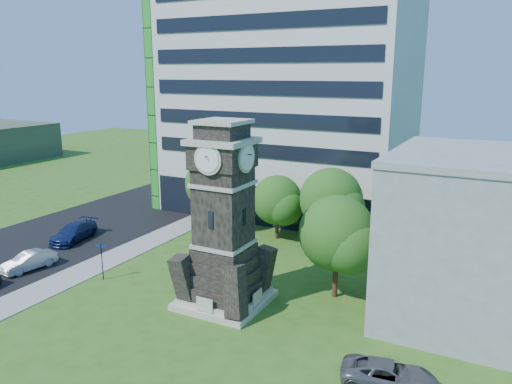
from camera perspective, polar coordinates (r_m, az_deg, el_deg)
The scene contains 14 objects.
ground at distance 34.44m, azimuth -9.71°, elevation -12.61°, with size 160.00×160.00×0.00m, color #2F5D1A.
sidewalk at distance 43.68m, azimuth -15.74°, elevation -7.12°, with size 3.00×70.00×0.06m, color gray.
street at distance 49.67m, azimuth -22.95°, elevation -5.20°, with size 14.00×80.00×0.02m, color black.
clock_tower at distance 32.40m, azimuth -3.70°, elevation -4.07°, with size 5.40×5.40×12.22m.
office_tall at distance 54.92m, azimuth 3.74°, elevation 12.66°, with size 26.20×15.11×28.60m.
car_street_mid at distance 43.13m, azimuth -24.53°, elevation -7.20°, with size 1.46×4.19×1.38m, color #A8ABB0.
car_street_north at distance 48.73m, azimuth -20.11°, elevation -4.35°, with size 2.17×5.34×1.55m, color #122150.
car_east_lot at distance 26.77m, azimuth 14.98°, elevation -19.59°, with size 2.16×4.69×1.30m, color #55555B.
park_bench at distance 33.36m, azimuth -1.52°, elevation -12.48°, with size 1.60×0.43×0.83m.
street_sign at distance 38.77m, azimuth -17.21°, elevation -7.17°, with size 0.67×0.07×2.81m.
tree_nw at distance 48.45m, azimuth -4.93°, elevation 0.74°, with size 5.82×5.29×7.19m.
tree_nc at distance 45.55m, azimuth 2.51°, elevation -1.10°, with size 5.00×4.54×5.97m.
tree_ne at distance 42.48m, azimuth 8.66°, elevation -1.06°, with size 5.85×5.32×7.31m.
tree_east at distance 33.92m, azimuth 9.34°, elevation -4.97°, with size 5.65×5.14×7.16m.
Camera 1 is at (19.15, -24.32, 15.10)m, focal length 35.00 mm.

